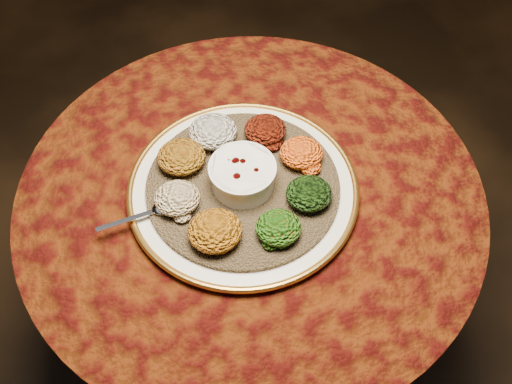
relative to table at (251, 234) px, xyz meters
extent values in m
plane|color=black|center=(0.00, 0.00, -0.55)|extent=(4.00, 4.00, 0.00)
cylinder|color=black|center=(0.00, 0.00, -0.53)|extent=(0.44, 0.44, 0.04)
cylinder|color=black|center=(0.00, 0.00, -0.21)|extent=(0.12, 0.12, 0.68)
cylinder|color=black|center=(0.00, 0.00, 0.15)|extent=(0.80, 0.80, 0.04)
cylinder|color=#421705|center=(0.00, 0.00, 0.00)|extent=(0.93, 0.93, 0.34)
cylinder|color=#421705|center=(0.00, 0.00, 0.17)|extent=(0.96, 0.96, 0.01)
cylinder|color=silver|center=(-0.02, -0.01, 0.19)|extent=(0.49, 0.49, 0.02)
torus|color=#C48931|center=(-0.02, -0.01, 0.20)|extent=(0.47, 0.47, 0.01)
cylinder|color=brown|center=(-0.02, -0.01, 0.20)|extent=(0.50, 0.50, 0.01)
cylinder|color=silver|center=(-0.02, -0.01, 0.24)|extent=(0.13, 0.13, 0.06)
cylinder|color=silver|center=(-0.02, -0.01, 0.26)|extent=(0.13, 0.13, 0.01)
cylinder|color=#510405|center=(-0.02, -0.01, 0.25)|extent=(0.10, 0.10, 0.01)
ellipsoid|color=silver|center=(-0.18, -0.04, 0.21)|extent=(0.05, 0.03, 0.01)
cube|color=silver|center=(-0.25, -0.06, 0.21)|extent=(0.12, 0.04, 0.00)
ellipsoid|color=beige|center=(-0.06, 0.12, 0.23)|extent=(0.10, 0.10, 0.05)
ellipsoid|color=black|center=(0.05, 0.11, 0.23)|extent=(0.09, 0.08, 0.04)
ellipsoid|color=#BA690F|center=(0.11, 0.03, 0.23)|extent=(0.09, 0.08, 0.04)
ellipsoid|color=black|center=(0.10, -0.07, 0.23)|extent=(0.09, 0.09, 0.04)
ellipsoid|color=#992A09|center=(0.03, -0.13, 0.23)|extent=(0.09, 0.08, 0.04)
ellipsoid|color=#B5620F|center=(-0.09, -0.12, 0.23)|extent=(0.10, 0.10, 0.05)
ellipsoid|color=maroon|center=(-0.15, -0.04, 0.23)|extent=(0.09, 0.08, 0.04)
ellipsoid|color=#896110|center=(-0.13, 0.06, 0.23)|extent=(0.10, 0.09, 0.05)
camera|label=1|loc=(-0.10, -0.68, 1.13)|focal=40.00mm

